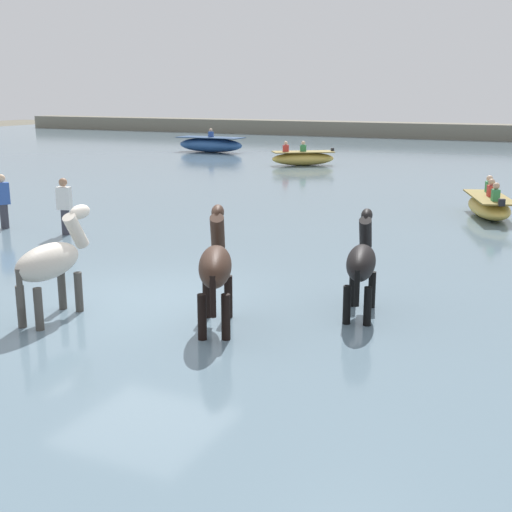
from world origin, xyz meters
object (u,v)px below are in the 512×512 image
boat_mid_outer (211,145)px  person_onlooker_right (65,210)px  person_spectator_far (3,205)px  horse_lead_dark_bay (216,268)px  horse_flank_black (361,264)px  horse_trailing_pinto (52,263)px  boat_mid_channel (303,158)px  boat_far_offshore (489,206)px

boat_mid_outer → person_onlooker_right: size_ratio=2.42×
person_onlooker_right → person_spectator_far: bearing=-178.4°
person_spectator_far → horse_lead_dark_bay: bearing=-26.6°
horse_flank_black → person_onlooker_right: bearing=161.2°
horse_lead_dark_bay → person_onlooker_right: size_ratio=1.19×
person_onlooker_right → boat_mid_outer: bearing=110.1°
horse_trailing_pinto → boat_mid_channel: (-4.50, 21.89, -0.52)m
horse_trailing_pinto → boat_mid_outer: size_ratio=0.48×
horse_lead_dark_bay → person_onlooker_right: (-6.36, 4.20, -0.28)m
horse_trailing_pinto → horse_flank_black: (4.14, 2.14, -0.05)m
horse_flank_black → person_spectator_far: size_ratio=1.10×
horse_flank_black → boat_mid_outer: bearing=123.4°
boat_far_offshore → person_onlooker_right: (-8.89, -6.76, 0.30)m
person_spectator_far → person_onlooker_right: same height
horse_trailing_pinto → boat_mid_channel: bearing=101.6°
horse_lead_dark_bay → person_spectator_far: bearing=153.4°
boat_mid_channel → person_spectator_far: size_ratio=1.86×
horse_lead_dark_bay → person_spectator_far: horse_lead_dark_bay is taller
horse_trailing_pinto → person_spectator_far: bearing=140.4°
boat_mid_outer → person_onlooker_right: 22.71m
boat_mid_channel → person_onlooker_right: size_ratio=1.86×
horse_trailing_pinto → person_onlooker_right: size_ratio=1.16×
boat_far_offshore → horse_lead_dark_bay: bearing=-103.0°
boat_mid_channel → horse_trailing_pinto: bearing=-78.4°
horse_lead_dark_bay → person_onlooker_right: 7.63m
person_spectator_far → boat_mid_outer: bearing=105.4°
horse_lead_dark_bay → horse_trailing_pinto: (-2.40, -0.70, -0.03)m
horse_trailing_pinto → person_spectator_far: size_ratio=1.16×
boat_far_offshore → boat_mid_outer: bearing=138.9°
horse_trailing_pinto → person_spectator_far: 7.61m
horse_lead_dark_bay → horse_flank_black: 2.26m
boat_mid_channel → boat_far_offshore: size_ratio=1.02×
horse_lead_dark_bay → boat_far_offshore: size_ratio=0.65×
horse_lead_dark_bay → horse_flank_black: size_ratio=1.08×
person_onlooker_right → boat_mid_channel: bearing=91.8°
boat_mid_channel → boat_far_offshore: bearing=-47.3°
horse_trailing_pinto → person_onlooker_right: horse_trailing_pinto is taller
boat_mid_outer → person_spectator_far: (5.91, -21.38, 0.18)m
horse_flank_black → person_onlooker_right: size_ratio=1.10×
horse_trailing_pinto → horse_flank_black: 4.66m
boat_mid_channel → boat_far_offshore: boat_mid_channel is taller
horse_trailing_pinto → person_onlooker_right: bearing=128.9°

